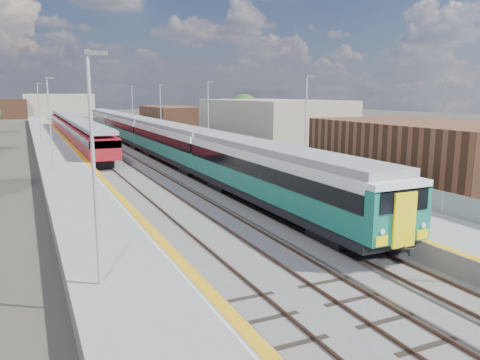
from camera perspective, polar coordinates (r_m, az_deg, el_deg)
ground at (r=58.85m, az=-12.66°, el=3.24°), size 320.00×320.00×0.00m
ballast_bed at (r=60.87m, az=-15.23°, el=3.39°), size 10.50×155.00×0.06m
tracks at (r=62.60m, az=-14.95°, el=3.66°), size 8.96×160.00×0.17m
platform_right at (r=62.46m, az=-8.42°, el=4.28°), size 4.70×155.00×8.52m
platform_left at (r=60.08m, az=-21.66°, el=3.39°), size 4.30×155.00×8.52m
green_train at (r=58.82m, az=-11.30°, el=5.65°), size 3.11×86.46×3.42m
red_train at (r=73.71m, az=-19.60°, el=6.01°), size 2.91×59.05×3.68m
tree_d at (r=77.59m, az=0.45°, el=8.51°), size 5.24×5.24×7.10m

